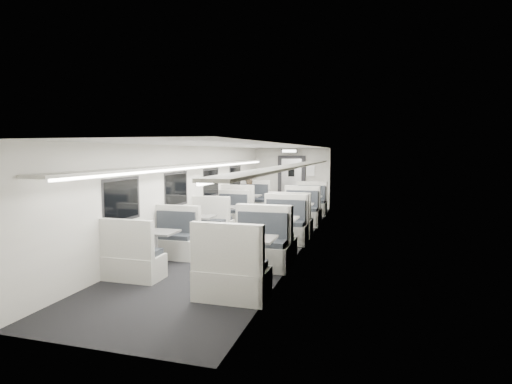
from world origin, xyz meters
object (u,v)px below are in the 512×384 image
Objects in this scene: booth_right_a at (307,207)px; passenger at (249,198)px; booth_left_b at (223,218)px; booth_left_a at (247,206)px; booth_right_b at (296,217)px; booth_left_d at (156,249)px; booth_right_d at (248,259)px; exit_sign at (289,151)px; booth_left_c at (197,230)px; booth_right_c at (277,234)px; vestibule_door at (292,182)px.

booth_right_a is 1.59× the size of passenger.
booth_left_b is 0.92× the size of booth_right_a.
booth_right_b is (2.00, -1.63, -0.01)m from booth_left_a.
booth_left_d is 0.93× the size of booth_right_a.
exit_sign is (-1.00, 8.68, 1.87)m from booth_right_d.
passenger is at bearing -110.04° from exit_sign.
booth_right_a is (2.00, 4.50, 0.03)m from booth_left_c.
booth_right_c reaches higher than booth_left_b.
booth_right_b is at bearing -75.81° from exit_sign.
vestibule_door is at bearing 96.23° from booth_right_d.
booth_right_a is (2.00, 6.45, 0.03)m from booth_left_d.
booth_right_a is 0.99× the size of booth_right_c.
booth_right_c reaches higher than booth_right_a.
exit_sign is at bearing 118.22° from booth_right_a.
booth_left_c is at bearing -113.94° from booth_right_a.
booth_left_b is 3.76m from booth_left_d.
booth_left_c is at bearing 90.00° from booth_left_d.
booth_left_a is at bearing -109.56° from vestibule_door.
passenger is (0.11, 2.12, 0.33)m from booth_left_b.
exit_sign reaches higher than booth_right_d.
passenger reaches higher than booth_right_a.
booth_left_a is 1.12× the size of booth_left_d.
booth_left_c is at bearing -70.93° from passenger.
booth_right_b is at bearing 90.00° from booth_right_c.
booth_left_a is at bearing 115.96° from booth_right_c.
exit_sign reaches higher than booth_left_c.
booth_left_c is 0.97× the size of vestibule_door.
booth_left_a reaches higher than booth_right_c.
booth_right_c is (0.00, -2.48, -0.00)m from booth_right_b.
booth_left_b is 3.28× the size of exit_sign.
booth_left_c is at bearing -98.93° from exit_sign.
exit_sign reaches higher than booth_left_d.
booth_left_b is 0.90× the size of booth_right_d.
booth_right_b is at bearing 16.90° from booth_left_b.
passenger is (-1.89, 1.52, 0.30)m from booth_right_b.
exit_sign is at bearing 66.74° from booth_left_a.
vestibule_door is (-1.00, 9.17, 0.63)m from booth_right_d.
booth_right_c is (0.00, -4.57, 0.00)m from booth_right_a.
booth_left_a is 2.05m from booth_right_a.
booth_right_b is at bearing -77.31° from vestibule_door.
booth_left_a reaches higher than booth_right_a.
booth_right_b reaches higher than booth_left_b.
vestibule_door is (1.00, 5.05, 0.68)m from booth_left_b.
booth_left_b is at bearing -90.00° from booth_left_a.
booth_right_d is 1.08× the size of vestibule_door.
booth_left_d is 8.59m from exit_sign.
booth_left_b is at bearing -102.37° from exit_sign.
booth_right_a is 0.99× the size of booth_right_b.
vestibule_door reaches higher than passenger.
booth_right_b is 4.60m from vestibule_door.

